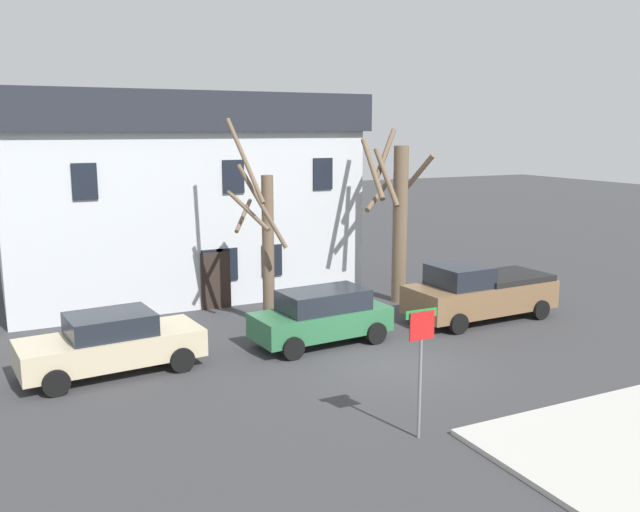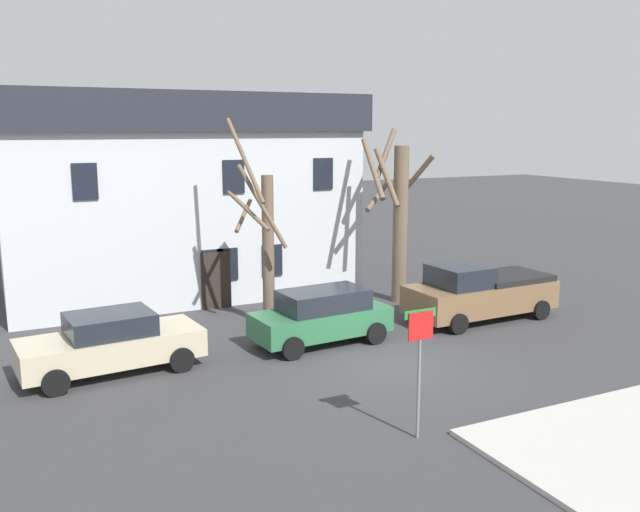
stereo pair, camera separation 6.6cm
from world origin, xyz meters
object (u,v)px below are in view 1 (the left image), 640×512
(car_green_wagon, at_px, (322,316))
(bicycle_leaning, at_px, (105,331))
(pickup_truck_brown, at_px, (479,292))
(car_beige_sedan, at_px, (111,343))
(tree_bare_mid, at_px, (397,215))
(tree_bare_near, at_px, (265,240))
(street_sign_pole, at_px, (421,349))
(building_main, at_px, (177,193))

(car_green_wagon, bearing_deg, bicycle_leaning, 152.77)
(car_green_wagon, height_order, pickup_truck_brown, pickup_truck_brown)
(car_beige_sedan, xyz_separation_m, pickup_truck_brown, (12.30, -0.19, 0.12))
(tree_bare_mid, bearing_deg, tree_bare_near, -171.42)
(tree_bare_near, height_order, pickup_truck_brown, tree_bare_near)
(car_beige_sedan, distance_m, street_sign_pole, 8.76)
(building_main, xyz_separation_m, bicycle_leaning, (-3.90, -5.88, -3.60))
(car_green_wagon, height_order, bicycle_leaning, car_green_wagon)
(pickup_truck_brown, distance_m, bicycle_leaning, 12.43)
(building_main, distance_m, tree_bare_near, 6.53)
(car_beige_sedan, relative_size, car_green_wagon, 1.13)
(car_beige_sedan, bearing_deg, building_main, 64.53)
(tree_bare_mid, xyz_separation_m, car_green_wagon, (-4.89, -3.49, -2.44))
(pickup_truck_brown, xyz_separation_m, bicycle_leaning, (-12.05, 3.00, -0.59))
(tree_bare_near, distance_m, car_beige_sedan, 6.25)
(tree_bare_near, bearing_deg, bicycle_leaning, 175.19)
(tree_bare_near, height_order, tree_bare_mid, tree_bare_near)
(building_main, relative_size, car_green_wagon, 3.13)
(car_beige_sedan, height_order, pickup_truck_brown, pickup_truck_brown)
(building_main, relative_size, pickup_truck_brown, 2.53)
(tree_bare_mid, bearing_deg, building_main, 141.84)
(building_main, bearing_deg, car_green_wagon, -77.04)
(tree_bare_near, xyz_separation_m, bicycle_leaning, (-5.16, 0.43, -2.52))
(building_main, distance_m, car_beige_sedan, 10.13)
(pickup_truck_brown, height_order, bicycle_leaning, pickup_truck_brown)
(car_green_wagon, bearing_deg, car_beige_sedan, 177.69)
(car_beige_sedan, height_order, bicycle_leaning, car_beige_sedan)
(pickup_truck_brown, height_order, street_sign_pole, street_sign_pole)
(tree_bare_near, xyz_separation_m, pickup_truck_brown, (6.89, -2.57, -1.93))
(building_main, height_order, car_beige_sedan, building_main)
(street_sign_pole, bearing_deg, tree_bare_mid, 59.94)
(tree_bare_mid, bearing_deg, car_beige_sedan, -163.72)
(building_main, height_order, tree_bare_near, building_main)
(building_main, bearing_deg, street_sign_pole, -86.20)
(car_green_wagon, relative_size, street_sign_pole, 1.54)
(tree_bare_mid, bearing_deg, street_sign_pole, -120.06)
(car_green_wagon, distance_m, street_sign_pole, 6.88)
(building_main, height_order, tree_bare_mid, building_main)
(building_main, relative_size, tree_bare_near, 1.99)
(building_main, distance_m, pickup_truck_brown, 12.43)
(building_main, relative_size, car_beige_sedan, 2.77)
(tree_bare_near, bearing_deg, car_green_wagon, -73.20)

